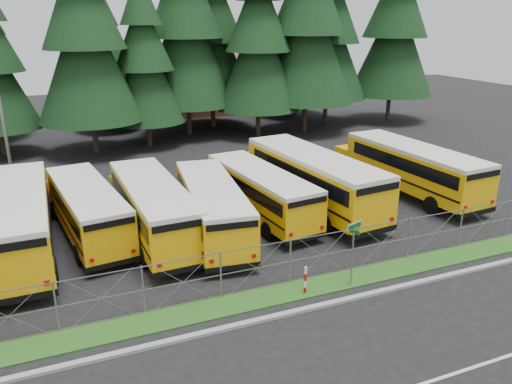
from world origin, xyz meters
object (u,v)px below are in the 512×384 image
bus_east (408,170)px  street_sign (353,241)px  striped_bollard (305,280)px  bus_2 (87,211)px  light_standard (0,103)px  bus_3 (152,209)px  bus_5 (258,193)px  bus_4 (211,208)px  bus_1 (19,222)px  bus_6 (309,180)px

bus_east → street_sign: bearing=-142.2°
bus_east → striped_bollard: 14.28m
bus_2 → bus_east: 19.06m
bus_east → light_standard: size_ratio=1.16×
bus_2 → street_sign: bearing=-52.3°
street_sign → striped_bollard: street_sign is taller
bus_3 → light_standard: size_ratio=1.09×
bus_2 → bus_5: 8.97m
bus_east → bus_4: bearing=-178.5°
bus_4 → light_standard: bearing=136.2°
bus_5 → street_sign: bearing=-92.4°
bus_5 → street_sign: size_ratio=3.69×
bus_2 → bus_3: bearing=-31.2°
street_sign → bus_5: bearing=94.0°
bus_4 → striped_bollard: 7.31m
bus_3 → street_sign: bearing=-53.2°
street_sign → striped_bollard: 2.49m
light_standard → bus_1: bearing=-85.5°
bus_3 → bus_4: 2.93m
bus_5 → light_standard: 17.04m
bus_6 → bus_3: bearing=178.1°
bus_east → striped_bollard: (-11.54, -8.35, -0.94)m
bus_4 → bus_5: bearing=29.7°
bus_5 → light_standard: light_standard is taller
bus_2 → bus_5: (8.93, -0.80, 0.01)m
striped_bollard → light_standard: size_ratio=0.12×
bus_6 → striped_bollard: (-4.68, -8.54, -1.02)m
bus_2 → striped_bollard: size_ratio=8.59×
bus_5 → striped_bollard: bearing=-106.1°
street_sign → light_standard: 23.51m
bus_1 → bus_6: size_ratio=0.96×
bus_1 → bus_4: 8.95m
bus_6 → bus_east: 6.87m
bus_6 → striped_bollard: bearing=-124.6°
bus_east → bus_5: bearing=175.8°
bus_3 → bus_6: bus_6 is taller
bus_5 → street_sign: 8.59m
bus_1 → bus_2: bus_1 is taller
striped_bollard → street_sign: bearing=-4.3°
bus_1 → street_sign: bus_1 is taller
bus_3 → street_sign: bus_3 is taller
striped_bollard → bus_4: bearing=103.3°
light_standard → bus_5: bearing=-39.3°
bus_1 → bus_5: bus_1 is taller
bus_1 → bus_3: size_ratio=1.07×
bus_4 → bus_5: size_ratio=1.02×
bus_5 → striped_bollard: size_ratio=8.63×
bus_3 → bus_east: (16.02, 0.47, 0.08)m
bus_6 → light_standard: size_ratio=1.22×
bus_1 → bus_east: size_ratio=1.01×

